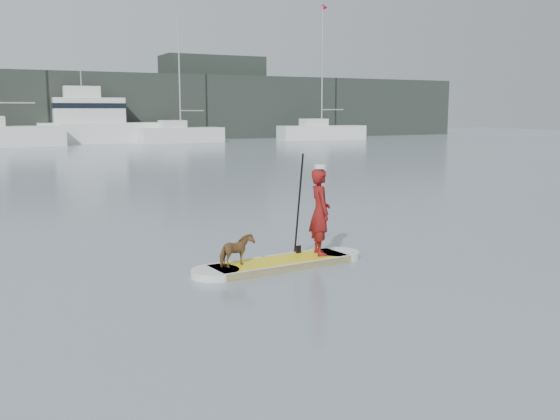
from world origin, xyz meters
name	(u,v)px	position (x,y,z in m)	size (l,w,h in m)	color
ground	(404,341)	(0.00, 0.00, 0.00)	(140.00, 140.00, 0.00)	slate
paddleboard	(280,263)	(0.28, 3.82, 0.06)	(3.29, 1.02, 0.12)	yellow
paddler	(320,212)	(1.11, 3.89, 0.90)	(0.57, 0.37, 1.55)	maroon
white_cap	(320,167)	(1.11, 3.89, 1.71)	(0.22, 0.22, 0.07)	silver
dog	(237,251)	(-0.57, 3.75, 0.38)	(0.29, 0.63, 0.53)	brown
paddle	(299,216)	(0.81, 4.14, 0.80)	(0.10, 0.30, 2.00)	black
sailboat_e	(180,134)	(11.84, 45.67, 0.74)	(7.27, 2.72, 10.36)	white
sailboat_f	(321,131)	(25.17, 44.84, 0.82)	(8.32, 3.19, 12.16)	white
motor_yacht_a	(97,122)	(5.42, 48.18, 1.73)	(10.47, 3.97, 6.15)	white
shore_mass	(21,107)	(0.00, 53.00, 3.00)	(90.00, 6.00, 6.00)	black
shore_building_east	(213,97)	(18.00, 54.00, 4.00)	(10.00, 4.00, 8.00)	black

